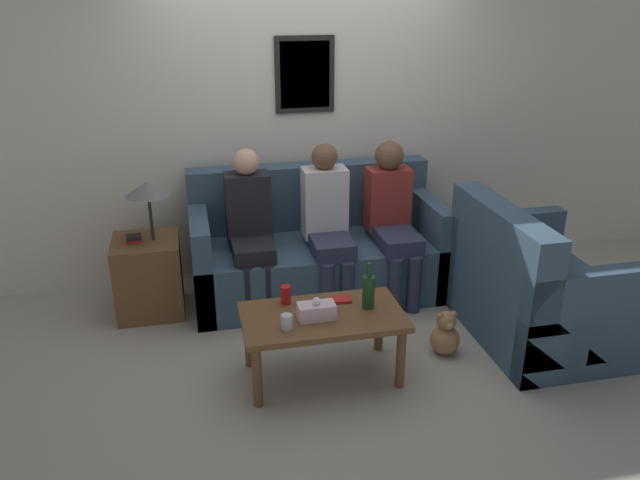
# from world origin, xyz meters

# --- Properties ---
(ground_plane) EXTENTS (16.00, 16.00, 0.00)m
(ground_plane) POSITION_xyz_m (0.00, 0.00, 0.00)
(ground_plane) COLOR #ADA899
(wall_back) EXTENTS (9.00, 0.08, 2.60)m
(wall_back) POSITION_xyz_m (0.00, 1.00, 1.30)
(wall_back) COLOR silver
(wall_back) RESTS_ON ground_plane
(couch_main) EXTENTS (2.00, 0.89, 1.00)m
(couch_main) POSITION_xyz_m (0.00, 0.54, 0.34)
(couch_main) COLOR #385166
(couch_main) RESTS_ON ground_plane
(couch_side) EXTENTS (0.89, 1.21, 1.00)m
(couch_side) POSITION_xyz_m (1.34, -0.52, 0.35)
(couch_side) COLOR #385166
(couch_side) RESTS_ON ground_plane
(coffee_table) EXTENTS (1.02, 0.56, 0.45)m
(coffee_table) POSITION_xyz_m (-0.22, -0.68, 0.39)
(coffee_table) COLOR brown
(coffee_table) RESTS_ON ground_plane
(side_table_with_lamp) EXTENTS (0.49, 0.49, 1.05)m
(side_table_with_lamp) POSITION_xyz_m (-1.33, 0.46, 0.35)
(side_table_with_lamp) COLOR brown
(side_table_with_lamp) RESTS_ON ground_plane
(wine_bottle) EXTENTS (0.08, 0.08, 0.31)m
(wine_bottle) POSITION_xyz_m (0.08, -0.66, 0.57)
(wine_bottle) COLOR #19421E
(wine_bottle) RESTS_ON coffee_table
(drinking_glass) EXTENTS (0.07, 0.07, 0.09)m
(drinking_glass) POSITION_xyz_m (-0.47, -0.81, 0.50)
(drinking_glass) COLOR silver
(drinking_glass) RESTS_ON coffee_table
(book_stack) EXTENTS (0.14, 0.10, 0.02)m
(book_stack) POSITION_xyz_m (-0.07, -0.54, 0.46)
(book_stack) COLOR red
(book_stack) RESTS_ON coffee_table
(soda_can) EXTENTS (0.07, 0.07, 0.12)m
(soda_can) POSITION_xyz_m (-0.42, -0.49, 0.51)
(soda_can) COLOR red
(soda_can) RESTS_ON coffee_table
(tissue_box) EXTENTS (0.23, 0.12, 0.15)m
(tissue_box) POSITION_xyz_m (-0.27, -0.73, 0.51)
(tissue_box) COLOR silver
(tissue_box) RESTS_ON coffee_table
(person_left) EXTENTS (0.34, 0.58, 1.24)m
(person_left) POSITION_xyz_m (-0.54, 0.39, 0.68)
(person_left) COLOR black
(person_left) RESTS_ON ground_plane
(person_middle) EXTENTS (0.34, 0.60, 1.26)m
(person_middle) POSITION_xyz_m (0.05, 0.35, 0.68)
(person_middle) COLOR #2D334C
(person_middle) RESTS_ON ground_plane
(person_right) EXTENTS (0.34, 0.66, 1.24)m
(person_right) POSITION_xyz_m (0.58, 0.37, 0.68)
(person_right) COLOR #2D334C
(person_right) RESTS_ON ground_plane
(teddy_bear) EXTENTS (0.21, 0.21, 0.32)m
(teddy_bear) POSITION_xyz_m (0.66, -0.60, 0.14)
(teddy_bear) COLOR #A87A51
(teddy_bear) RESTS_ON ground_plane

